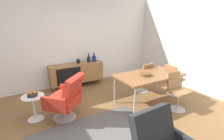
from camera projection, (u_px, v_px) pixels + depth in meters
The scene contains 15 objects.
ground_plane at pixel (103, 128), 3.19m from camera, with size 8.32×8.32×0.00m, color brown.
wall_back at pixel (61, 41), 4.94m from camera, with size 6.80×0.12×2.80m, color white.
wall_right at pixel (210, 43), 4.36m from camera, with size 0.12×5.60×2.80m, color white.
sideboard at pixel (77, 73), 5.11m from camera, with size 1.60×0.45×0.72m.
vase_cobalt at pixel (78, 61), 5.05m from camera, with size 0.13×0.13×0.15m.
vase_sculptural_dark at pixel (94, 58), 5.30m from camera, with size 0.12×0.12×0.27m.
vase_ceramic_small at pixel (89, 59), 5.21m from camera, with size 0.11×0.11×0.27m.
dining_table at pixel (149, 76), 3.98m from camera, with size 1.60×0.90×0.74m.
wooden_bowl_on_table at pixel (146, 74), 3.87m from camera, with size 0.26×0.26×0.06m, color brown.
dining_chair_back_right at pixel (144, 76), 4.68m from camera, with size 0.43×0.45×0.86m.
dining_chair_front_right at pixel (177, 90), 3.76m from camera, with size 0.42×0.44×0.86m.
dining_chair_far_end at pixel (173, 79), 4.48m from camera, with size 0.43×0.41×0.86m.
lounge_chair_red at pixel (66, 97), 3.39m from camera, with size 0.91×0.91×0.95m.
side_table_round at pixel (34, 105), 3.39m from camera, with size 0.44×0.44×0.52m.
fruit_bowl at pixel (32, 94), 3.32m from camera, with size 0.20×0.20×0.11m.
Camera 1 is at (-1.25, -2.45, 1.96)m, focal length 26.71 mm.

